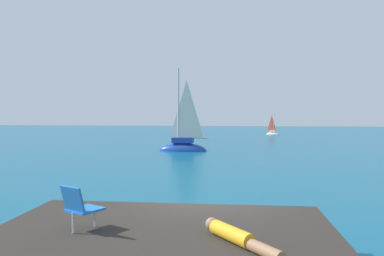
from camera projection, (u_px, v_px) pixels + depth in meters
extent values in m
plane|color=#0F5675|center=(206.00, 238.00, 9.27)|extent=(160.00, 160.00, 0.00)
cube|color=#2D2823|center=(164.00, 256.00, 6.79)|extent=(6.02, 3.91, 0.97)
cube|color=#28281F|center=(104.00, 236.00, 9.43)|extent=(1.24, 1.20, 0.76)
cube|color=#2A2421|center=(240.00, 251.00, 8.37)|extent=(1.53, 1.36, 0.85)
ellipsoid|color=#193D99|center=(183.00, 151.00, 30.39)|extent=(3.79, 1.43, 1.29)
cube|color=#193D99|center=(183.00, 140.00, 30.36)|extent=(1.67, 0.96, 0.42)
cylinder|color=#B7B7BC|center=(178.00, 105.00, 30.31)|extent=(0.14, 0.14, 5.85)
cylinder|color=#B2B2B7|center=(193.00, 138.00, 30.22)|extent=(2.34, 0.20, 0.11)
pyramid|color=silver|center=(187.00, 108.00, 30.21)|extent=(1.87, 0.14, 4.44)
ellipsoid|color=white|center=(273.00, 134.00, 54.17)|extent=(1.90, 1.17, 0.62)
cube|color=white|center=(273.00, 131.00, 54.15)|extent=(0.89, 0.67, 0.20)
cylinder|color=#B7B7BC|center=(274.00, 122.00, 54.03)|extent=(0.07, 0.07, 2.81)
cylinder|color=#B2B2B7|center=(270.00, 131.00, 54.32)|extent=(1.08, 0.42, 0.05)
pyramid|color=#DB4C38|center=(272.00, 123.00, 54.17)|extent=(0.86, 0.33, 2.14)
cylinder|color=gold|center=(232.00, 234.00, 6.08)|extent=(0.74, 0.86, 0.24)
cylinder|color=#9E704C|center=(264.00, 250.00, 5.43)|extent=(0.57, 0.66, 0.18)
sphere|color=#9E704C|center=(212.00, 224.00, 6.55)|extent=(0.22, 0.22, 0.22)
cube|color=blue|center=(85.00, 210.00, 6.68)|extent=(0.67, 0.68, 0.04)
cube|color=blue|center=(73.00, 199.00, 6.46)|extent=(0.49, 0.36, 0.45)
cylinder|color=silver|center=(95.00, 217.00, 6.86)|extent=(0.04, 0.04, 0.35)
cylinder|color=silver|center=(73.00, 223.00, 6.48)|extent=(0.04, 0.04, 0.35)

